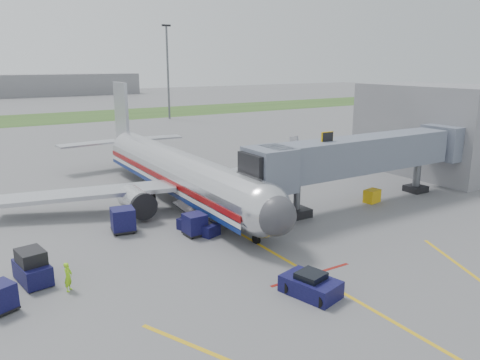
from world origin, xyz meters
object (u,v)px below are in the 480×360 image
pushback_tug (311,285)px  ramp_worker (68,277)px  belt_loader (198,226)px  baggage_tug (32,268)px  airliner (178,171)px

pushback_tug → ramp_worker: 13.52m
pushback_tug → belt_loader: 12.11m
ramp_worker → baggage_tug: bearing=71.8°
pushback_tug → ramp_worker: (-11.25, 7.49, 0.30)m
baggage_tug → ramp_worker: bearing=-55.2°
baggage_tug → pushback_tug: bearing=-37.2°
airliner → baggage_tug: size_ratio=11.73×
belt_loader → pushback_tug: bearing=-86.0°
baggage_tug → belt_loader: size_ratio=0.72×
pushback_tug → airliner: bearing=85.5°
airliner → belt_loader: 9.63m
airliner → belt_loader: (-2.52, -9.05, -2.15)m
airliner → ramp_worker: airliner is taller
pushback_tug → baggage_tug: (-12.79, 9.70, 0.33)m
baggage_tug → ramp_worker: size_ratio=1.81×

